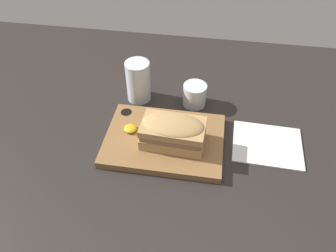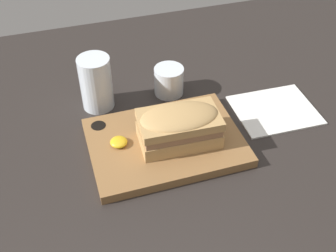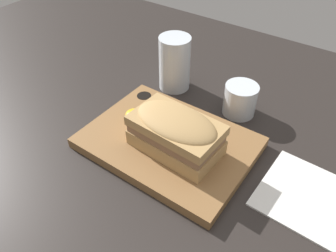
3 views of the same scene
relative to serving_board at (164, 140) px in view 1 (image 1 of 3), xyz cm
name	(u,v)px [view 1 (image 1 of 3)]	position (x,y,z in cm)	size (l,w,h in cm)	color
dining_table	(150,134)	(-4.70, 3.51, -2.05)	(173.09, 110.57, 2.00)	#282321
serving_board	(164,140)	(0.00, 0.00, 0.00)	(32.02, 23.21, 2.15)	olive
sandwich	(173,131)	(2.67, -1.36, 5.26)	(16.88, 10.23, 7.85)	tan
mustard_dollop	(130,128)	(-9.65, 1.17, 1.76)	(3.58, 3.58, 1.43)	gold
water_glass	(138,83)	(-10.95, 17.99, 4.57)	(7.43, 7.43, 12.98)	silver
wine_glass	(195,96)	(6.53, 17.79, 2.08)	(7.18, 7.18, 7.00)	silver
napkin	(267,145)	(28.17, 3.52, -0.85)	(19.07, 16.06, 0.40)	white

